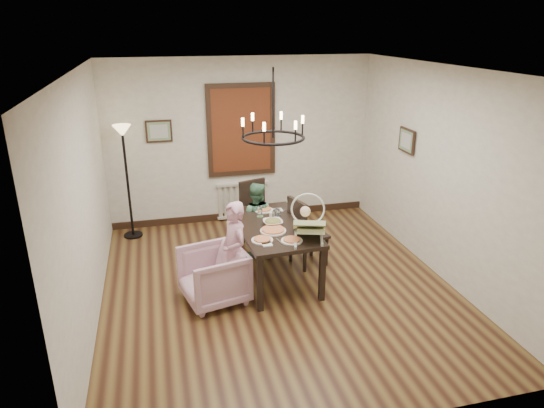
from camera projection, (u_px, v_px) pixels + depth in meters
name	position (u px, v px, depth m)	size (l,w,h in m)	color
room_shell	(271.00, 178.00, 6.30)	(4.51, 5.00, 2.81)	brown
dining_table	(273.00, 231.00, 6.46)	(1.02, 1.69, 0.77)	black
chair_far	(259.00, 214.00, 7.51)	(0.45, 0.45, 1.02)	black
chair_right	(309.00, 231.00, 6.89)	(0.45, 0.45, 1.03)	black
armchair	(213.00, 276.00, 6.01)	(0.74, 0.76, 0.69)	#DAA7B8
elderly_woman	(234.00, 260.00, 5.99)	(0.39, 0.26, 1.07)	#D193A9
seated_man	(256.00, 226.00, 7.16)	(0.46, 0.36, 0.95)	#4A7D5B
baby_bouncer	(309.00, 224.00, 5.97)	(0.44, 0.61, 0.40)	beige
salad_bowl	(273.00, 222.00, 6.43)	(0.31, 0.31, 0.08)	white
pizza_platter	(273.00, 230.00, 6.23)	(0.34, 0.34, 0.04)	tan
drinking_glass	(276.00, 214.00, 6.61)	(0.07, 0.07, 0.15)	silver
window_blinds	(241.00, 130.00, 8.13)	(1.00, 0.03, 1.40)	#5F2313
radiator	(243.00, 200.00, 8.59)	(0.92, 0.12, 0.62)	silver
picture_back	(159.00, 131.00, 7.82)	(0.42, 0.03, 0.36)	black
picture_right	(407.00, 141.00, 7.19)	(0.42, 0.03, 0.36)	black
floor_lamp	(128.00, 184.00, 7.67)	(0.30, 0.30, 1.80)	black
chandelier	(273.00, 138.00, 6.02)	(0.80, 0.80, 0.04)	black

